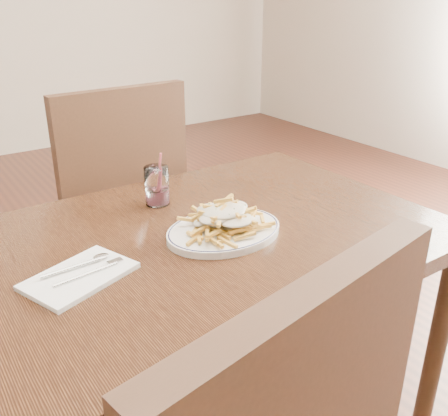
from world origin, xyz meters
TOP-DOWN VIEW (x-y plane):
  - table at (0.00, 0.00)m, footprint 1.20×0.80m
  - chair_far at (0.07, 0.69)m, footprint 0.49×0.49m
  - fries_plate at (0.05, -0.04)m, footprint 0.35×0.33m
  - loaded_fries at (0.05, -0.04)m, footprint 0.24×0.22m
  - napkin at (-0.30, -0.04)m, footprint 0.24×0.20m
  - cutlery at (-0.30, -0.03)m, footprint 0.18×0.07m
  - water_glass at (0.01, 0.22)m, footprint 0.07×0.07m

SIDE VIEW (x-z plane):
  - chair_far at x=0.07m, z-range 0.07..1.07m
  - table at x=0.00m, z-range 0.30..1.05m
  - napkin at x=-0.30m, z-range 0.75..0.76m
  - fries_plate at x=0.05m, z-range 0.75..0.77m
  - cutlery at x=-0.30m, z-range 0.76..0.77m
  - water_glass at x=0.01m, z-range 0.72..0.87m
  - loaded_fries at x=0.05m, z-range 0.77..0.83m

